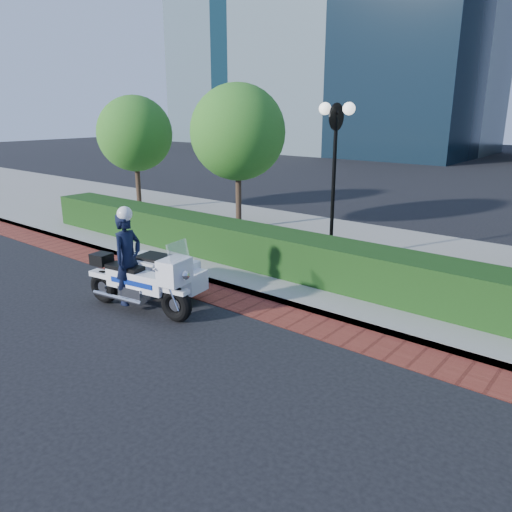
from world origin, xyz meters
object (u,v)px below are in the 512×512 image
Objects in this scene: tree_b at (238,132)px; tree_a at (135,134)px; lamppost at (335,158)px; police_motorcycle at (146,271)px.

tree_a is at bearing 180.00° from tree_b.
tree_b is at bearing 0.00° from tree_a.
tree_b is (-4.50, 1.30, 0.48)m from lamppost.
tree_a reaches higher than police_motorcycle.
tree_a is 1.63× the size of police_motorcycle.
lamppost is 10.09m from tree_a.
tree_b reaches higher than tree_a.
tree_a reaches higher than lamppost.
tree_a is 10.80m from police_motorcycle.
police_motorcycle is at bearing -107.91° from lamppost.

